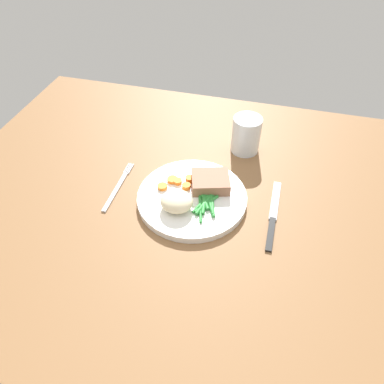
{
  "coord_description": "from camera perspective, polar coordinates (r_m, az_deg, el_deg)",
  "views": [
    {
      "loc": [
        13.36,
        -55.33,
        60.94
      ],
      "look_at": [
        -1.01,
        -0.52,
        4.6
      ],
      "focal_mm": 33.83,
      "sensor_mm": 36.0,
      "label": 1
    }
  ],
  "objects": [
    {
      "name": "dining_table",
      "position": [
        0.83,
        0.77,
        -1.65
      ],
      "size": [
        120.0,
        90.0,
        2.0
      ],
      "color": "brown",
      "rests_on": "ground"
    },
    {
      "name": "dinner_plate",
      "position": [
        0.81,
        0.0,
        -0.9
      ],
      "size": [
        24.57,
        24.57,
        1.6
      ],
      "primitive_type": "cylinder",
      "color": "white",
      "rests_on": "dining_table"
    },
    {
      "name": "meat_portion",
      "position": [
        0.82,
        2.94,
        1.62
      ],
      "size": [
        10.03,
        9.04,
        2.76
      ],
      "primitive_type": "cube",
      "rotation": [
        0.0,
        0.0,
        0.29
      ],
      "color": "#936047",
      "rests_on": "dinner_plate"
    },
    {
      "name": "mashed_potatoes",
      "position": [
        0.77,
        -2.44,
        -1.51
      ],
      "size": [
        6.99,
        6.43,
        3.7
      ],
      "primitive_type": "ellipsoid",
      "color": "beige",
      "rests_on": "dinner_plate"
    },
    {
      "name": "carrot_slices",
      "position": [
        0.83,
        -2.27,
        1.48
      ],
      "size": [
        7.44,
        6.24,
        1.23
      ],
      "color": "orange",
      "rests_on": "dinner_plate"
    },
    {
      "name": "green_beans",
      "position": [
        0.78,
        2.2,
        -1.74
      ],
      "size": [
        5.38,
        10.43,
        0.88
      ],
      "color": "#2D8C38",
      "rests_on": "dinner_plate"
    },
    {
      "name": "fork",
      "position": [
        0.86,
        -11.55,
        0.87
      ],
      "size": [
        1.44,
        16.6,
        0.4
      ],
      "rotation": [
        0.0,
        0.0,
        0.07
      ],
      "color": "silver",
      "rests_on": "dining_table"
    },
    {
      "name": "knife",
      "position": [
        0.8,
        12.66,
        -3.68
      ],
      "size": [
        1.7,
        20.5,
        0.64
      ],
      "rotation": [
        0.0,
        0.0,
        0.01
      ],
      "color": "black",
      "rests_on": "dining_table"
    },
    {
      "name": "water_glass",
      "position": [
        0.94,
        8.49,
        8.61
      ],
      "size": [
        7.25,
        7.25,
        9.53
      ],
      "color": "silver",
      "rests_on": "dining_table"
    }
  ]
}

